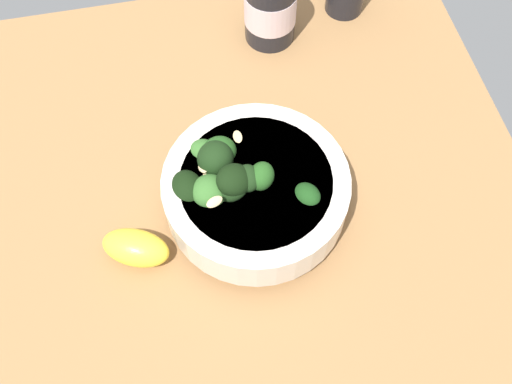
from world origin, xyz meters
TOP-DOWN VIEW (x-y plane):
  - ground_plane at (0.00, 0.00)cm, footprint 68.59×68.59cm
  - bowl_of_broccoli at (0.51, -2.37)cm, footprint 20.39×20.39cm
  - lemon_wedge at (-13.10, -5.46)cm, footprint 8.65×7.06cm
  - bottle_short at (8.36, 23.69)cm, footprint 6.96×6.96cm

SIDE VIEW (x-z plane):
  - ground_plane at x=0.00cm, z-range -3.68..0.00cm
  - lemon_wedge at x=-13.10cm, z-range 0.00..3.62cm
  - bowl_of_broccoli at x=0.51cm, z-range -0.66..9.55cm
  - bottle_short at x=8.36cm, z-range -0.70..12.21cm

